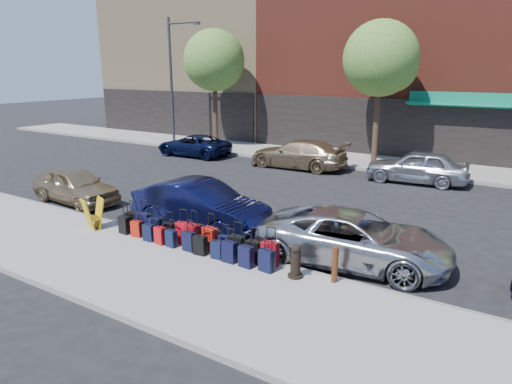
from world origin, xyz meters
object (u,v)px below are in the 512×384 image
Objects in this scene: streetlight at (173,74)px; suitcase_front_5 at (193,236)px; car_far_2 at (417,167)px; bollard at (335,264)px; car_near_2 at (354,238)px; car_far_0 at (194,145)px; tree_center at (383,61)px; display_rack at (93,214)px; tree_left at (216,62)px; car_far_1 at (298,154)px; car_near_0 at (75,186)px; car_near_1 at (201,205)px; fire_hydrant at (296,262)px.

streetlight reaches higher than suitcase_front_5.
bollard is at bearing -0.13° from car_far_2.
car_far_0 is (-13.58, 9.78, -0.07)m from car_near_2.
tree_center is 16.12m from display_rack.
tree_left is at bearing 135.76° from suitcase_front_5.
display_rack is 12.17m from car_far_1.
car_near_0 is (2.81, -12.90, -4.73)m from tree_left.
car_far_2 is (-0.75, 9.99, 0.05)m from car_near_2.
display_rack is 0.19× the size of car_near_2.
car_far_1 is at bearing 114.03° from suitcase_front_5.
bollard is 0.19× the size of car_near_1.
tree_center reaches higher than car_near_2.
tree_center is 7.53× the size of display_rack.
car_far_1 is at bearing -20.24° from tree_left.
tree_left is at bearing -174.83° from car_far_0.
tree_center is 1.64× the size of car_far_2.
car_far_1 is at bearing -141.37° from tree_center.
tree_center is at bearing 94.46° from display_rack.
car_far_1 is (-1.59, 9.99, -0.03)m from car_near_1.
tree_center is 1.83× the size of car_near_0.
streetlight is 22.12m from bollard.
bollard is at bearing 24.66° from display_rack.
car_near_2 is (16.88, -11.94, -3.96)m from streetlight.
car_near_0 is at bearing -77.72° from tree_left.
suitcase_front_5 is 0.21× the size of car_near_2.
car_near_1 reaches higher than car_far_2.
car_near_2 is at bearing 94.71° from bollard.
bollard is at bearing -3.23° from fire_hydrant.
car_near_2 is at bearing -89.74° from car_near_1.
car_far_0 reaches higher than fire_hydrant.
car_near_2 is at bearing -74.78° from tree_center.
car_near_2 is at bearing -85.11° from car_near_0.
car_far_2 is (-0.88, 11.59, 0.15)m from bollard.
car_near_2 is at bearing 48.36° from fire_hydrant.
car_near_0 reaches higher than bollard.
car_near_2 reaches higher than suitcase_front_5.
display_rack is 0.24× the size of car_near_0.
car_far_0 is at bearing 136.79° from display_rack.
car_near_2 reaches higher than car_near_0.
car_far_1 is 6.01m from car_far_2.
tree_left reaches higher than car_far_0.
suitcase_front_5 is at bearing -147.74° from car_near_1.
car_near_1 is at bearing 60.28° from display_rack.
fire_hydrant is 0.21× the size of car_near_0.
display_rack is at bearing -115.54° from car_near_0.
car_near_1 is at bearing -45.57° from streetlight.
car_far_2 reaches higher than car_far_1.
tree_left is 8.71× the size of fire_hydrant.
streetlight is at bearing -166.61° from tree_left.
suitcase_front_5 reaches higher than bollard.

